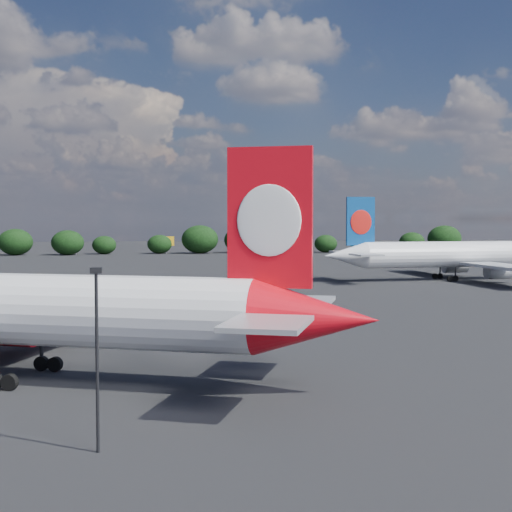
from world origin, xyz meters
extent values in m
plane|color=black|center=(0.00, 60.00, 0.00)|extent=(500.00, 500.00, 0.00)
cone|color=red|center=(17.43, -3.95, 4.91)|extent=(9.11, 7.44, 4.91)
cube|color=red|center=(14.69, -2.88, 11.20)|extent=(5.21, 2.43, 8.84)
ellipsoid|color=white|center=(14.58, -3.15, 11.02)|extent=(3.91, 1.69, 4.52)
ellipsoid|color=white|center=(14.80, -2.60, 11.02)|extent=(3.91, 1.69, 4.52)
cube|color=#A0A2A8|center=(13.64, -8.27, 5.31)|extent=(6.27, 7.10, 0.29)
cube|color=#A0A2A8|center=(17.57, 1.80, 5.31)|extent=(6.27, 7.10, 0.29)
cube|color=#A0A2A8|center=(-0.78, 16.89, 3.34)|extent=(13.11, 20.63, 0.54)
cylinder|color=red|center=(-4.40, 13.04, 2.06)|extent=(5.54, 4.26, 2.65)
cube|color=#A0A2A8|center=(-4.40, 13.04, 2.75)|extent=(2.12, 1.06, 1.18)
cylinder|color=black|center=(-1.85, 0.43, 0.54)|extent=(1.17, 0.81, 1.08)
cylinder|color=black|center=(-0.70, 6.31, 1.47)|extent=(0.36, 0.36, 2.46)
cylinder|color=black|center=(-0.70, 6.31, 0.54)|extent=(1.17, 0.81, 1.08)
cylinder|color=black|center=(0.30, 5.92, 0.54)|extent=(1.17, 0.81, 1.08)
cylinder|color=white|center=(62.26, 75.32, 4.69)|extent=(35.95, 7.81, 4.69)
cone|color=white|center=(40.75, 73.42, 4.69)|extent=(7.89, 5.34, 4.69)
cube|color=navy|center=(43.55, 73.67, 10.70)|extent=(5.19, 0.92, 8.45)
ellipsoid|color=red|center=(43.58, 73.39, 10.54)|extent=(3.94, 0.53, 4.32)
ellipsoid|color=red|center=(43.53, 73.95, 10.54)|extent=(3.94, 0.53, 4.32)
cube|color=#A0A2A8|center=(43.07, 68.44, 5.07)|extent=(4.70, 5.98, 0.28)
cube|color=#A0A2A8|center=(42.16, 78.73, 5.07)|extent=(4.70, 5.98, 0.28)
cube|color=#A0A2A8|center=(65.20, 63.32, 3.19)|extent=(7.73, 19.24, 0.52)
cube|color=#A0A2A8|center=(63.06, 87.64, 3.19)|extent=(7.73, 19.24, 0.52)
cylinder|color=#A0A2A8|center=(66.66, 68.16, 1.97)|extent=(4.90, 2.94, 2.54)
cube|color=#A0A2A8|center=(66.66, 68.16, 2.63)|extent=(2.08, 0.46, 1.13)
cylinder|color=#A0A2A8|center=(65.34, 83.13, 1.97)|extent=(4.90, 2.94, 2.54)
cube|color=#A0A2A8|center=(65.34, 83.13, 2.63)|extent=(2.08, 0.46, 1.13)
cylinder|color=black|center=(60.64, 72.35, 1.41)|extent=(0.28, 0.28, 2.35)
cylinder|color=black|center=(60.64, 72.35, 0.52)|extent=(1.07, 0.51, 1.03)
cylinder|color=black|center=(59.61, 72.25, 0.52)|extent=(1.07, 0.51, 1.03)
cylinder|color=black|center=(60.14, 77.96, 1.41)|extent=(0.28, 0.28, 2.35)
cylinder|color=black|center=(60.14, 77.96, 0.52)|extent=(1.07, 0.51, 1.03)
cylinder|color=black|center=(59.11, 77.87, 0.52)|extent=(1.07, 0.51, 1.03)
cylinder|color=black|center=(4.73, -12.90, 4.28)|extent=(0.16, 0.16, 8.55)
cube|color=black|center=(4.73, -12.90, 8.70)|extent=(0.55, 0.30, 0.28)
cube|color=#156924|center=(-18.00, 176.00, 3.20)|extent=(6.00, 0.30, 2.60)
cylinder|color=#999BA1|center=(-20.50, 176.00, 1.00)|extent=(0.20, 0.20, 2.00)
cylinder|color=#999BA1|center=(-15.50, 176.00, 1.00)|extent=(0.20, 0.20, 2.00)
cube|color=#F5AC15|center=(12.00, 182.00, 4.00)|extent=(5.00, 0.30, 3.00)
cylinder|color=#999BA1|center=(12.00, 182.00, 1.25)|extent=(0.30, 0.30, 2.50)
ellipsoid|color=black|center=(-33.70, 177.94, 4.03)|extent=(10.48, 8.87, 8.06)
ellipsoid|color=black|center=(-18.10, 176.73, 3.82)|extent=(9.93, 8.41, 7.64)
ellipsoid|color=black|center=(-7.37, 180.56, 2.88)|extent=(7.49, 6.34, 5.76)
ellipsoid|color=black|center=(9.88, 182.02, 3.00)|extent=(7.81, 6.61, 6.01)
ellipsoid|color=black|center=(22.70, 181.34, 4.53)|extent=(11.77, 9.96, 9.06)
ellipsoid|color=black|center=(36.20, 183.12, 4.24)|extent=(11.03, 9.33, 8.48)
ellipsoid|color=black|center=(49.76, 176.81, 3.24)|extent=(8.44, 7.14, 6.49)
ellipsoid|color=black|center=(64.26, 181.83, 2.93)|extent=(7.62, 6.44, 5.86)
ellipsoid|color=black|center=(75.87, 179.27, 3.17)|extent=(8.25, 6.98, 6.34)
ellipsoid|color=black|center=(93.48, 180.57, 3.32)|extent=(8.64, 7.31, 6.65)
ellipsoid|color=black|center=(105.57, 182.15, 4.44)|extent=(11.54, 9.77, 8.88)
camera|label=1|loc=(7.32, -47.01, 11.13)|focal=50.00mm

